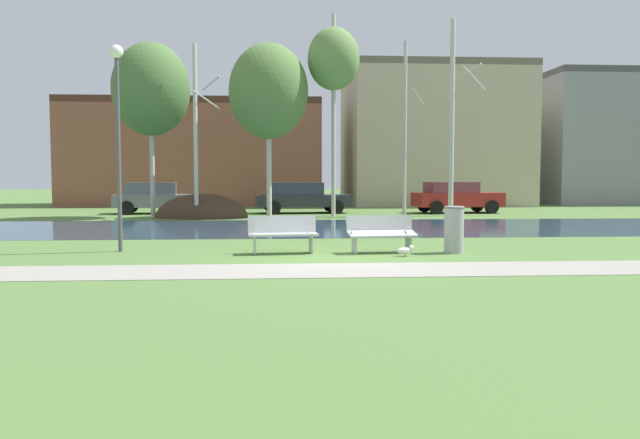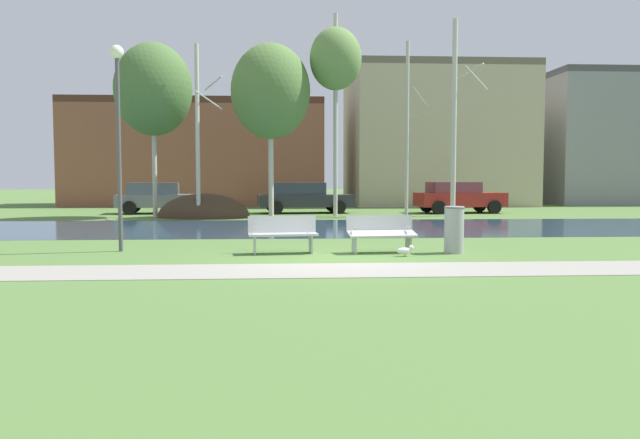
{
  "view_description": "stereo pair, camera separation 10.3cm",
  "coord_description": "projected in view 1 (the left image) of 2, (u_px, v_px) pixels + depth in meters",
  "views": [
    {
      "loc": [
        -1.31,
        -13.83,
        1.83
      ],
      "look_at": [
        -0.28,
        1.4,
        0.77
      ],
      "focal_mm": 36.15,
      "sensor_mm": 36.0,
      "label": 1
    },
    {
      "loc": [
        -1.21,
        -13.84,
        1.83
      ],
      "look_at": [
        -0.28,
        1.4,
        0.77
      ],
      "focal_mm": 36.15,
      "sensor_mm": 36.0,
      "label": 2
    }
  ],
  "objects": [
    {
      "name": "birch_center_left",
      "position": [
        269.0,
        92.0,
        27.89
      ],
      "size": [
        3.44,
        3.44,
        7.52
      ],
      "color": "beige",
      "rests_on": "ground"
    },
    {
      "name": "parked_van_nearest_grey",
      "position": [
        156.0,
        197.0,
        30.56
      ],
      "size": [
        4.28,
        2.36,
        1.47
      ],
      "color": "slate",
      "rests_on": "ground"
    },
    {
      "name": "streetlamp",
      "position": [
        118.0,
        112.0,
        15.17
      ],
      "size": [
        0.32,
        0.32,
        4.88
      ],
      "color": "#4C4C51",
      "rests_on": "ground"
    },
    {
      "name": "birch_left",
      "position": [
        196.0,
        130.0,
        26.43
      ],
      "size": [
        1.15,
        2.09,
        7.18
      ],
      "color": "beige",
      "rests_on": "ground"
    },
    {
      "name": "seagull",
      "position": [
        406.0,
        250.0,
        14.49
      ],
      "size": [
        0.42,
        0.16,
        0.25
      ],
      "color": "white",
      "rests_on": "ground"
    },
    {
      "name": "birch_center_right",
      "position": [
        406.0,
        128.0,
        28.39
      ],
      "size": [
        1.21,
        2.06,
        7.68
      ],
      "color": "#BCB7A8",
      "rests_on": "ground"
    },
    {
      "name": "parked_sedan_second_dark",
      "position": [
        301.0,
        197.0,
        30.9
      ],
      "size": [
        4.66,
        2.38,
        1.47
      ],
      "color": "#282B30",
      "rests_on": "ground"
    },
    {
      "name": "paved_path_strip",
      "position": [
        345.0,
        270.0,
        12.35
      ],
      "size": [
        60.0,
        1.88,
        0.01
      ],
      "primitive_type": "cube",
      "color": "gray",
      "rests_on": "ground"
    },
    {
      "name": "birch_center",
      "position": [
        334.0,
        60.0,
        28.16
      ],
      "size": [
        2.28,
        2.28,
        8.86
      ],
      "color": "#BCB7A8",
      "rests_on": "ground"
    },
    {
      "name": "ground_plane",
      "position": [
        312.0,
        224.0,
        23.93
      ],
      "size": [
        120.0,
        120.0,
        0.0
      ],
      "primitive_type": "plane",
      "color": "#517538"
    },
    {
      "name": "trash_bin",
      "position": [
        454.0,
        229.0,
        15.07
      ],
      "size": [
        0.48,
        0.48,
        1.1
      ],
      "color": "#999B9E",
      "rests_on": "ground"
    },
    {
      "name": "birch_right",
      "position": [
        453.0,
        116.0,
        28.58
      ],
      "size": [
        1.61,
        2.75,
        8.68
      ],
      "color": "beige",
      "rests_on": "ground"
    },
    {
      "name": "parked_hatch_third_red",
      "position": [
        456.0,
        197.0,
        31.02
      ],
      "size": [
        4.33,
        2.27,
        1.49
      ],
      "color": "maroon",
      "rests_on": "ground"
    },
    {
      "name": "building_beige_block",
      "position": [
        430.0,
        137.0,
        40.78
      ],
      "size": [
        10.53,
        9.28,
        8.42
      ],
      "color": "#BCAD8E",
      "rests_on": "ground"
    },
    {
      "name": "birch_far_left",
      "position": [
        151.0,
        89.0,
        27.49
      ],
      "size": [
        3.31,
        3.31,
        7.48
      ],
      "color": "#BCB7A8",
      "rests_on": "ground"
    },
    {
      "name": "building_grey_warehouse",
      "position": [
        623.0,
        139.0,
        41.67
      ],
      "size": [
        11.06,
        6.68,
        8.3
      ],
      "color": "gray",
      "rests_on": "ground"
    },
    {
      "name": "building_brick_low",
      "position": [
        195.0,
        153.0,
        39.54
      ],
      "size": [
        15.23,
        6.07,
        6.32
      ],
      "color": "brown",
      "rests_on": "ground"
    },
    {
      "name": "river_band",
      "position": [
        314.0,
        228.0,
        22.36
      ],
      "size": [
        80.0,
        7.72,
        0.01
      ],
      "primitive_type": "cube",
      "color": "#284256",
      "rests_on": "ground"
    },
    {
      "name": "soil_mound",
      "position": [
        202.0,
        218.0,
        27.66
      ],
      "size": [
        3.95,
        2.55,
        2.07
      ],
      "primitive_type": "ellipsoid",
      "color": "#423021",
      "rests_on": "ground"
    },
    {
      "name": "bench_right",
      "position": [
        381.0,
        233.0,
        15.15
      ],
      "size": [
        1.65,
        0.71,
        0.87
      ],
      "color": "#B2B5B7",
      "rests_on": "ground"
    },
    {
      "name": "bench_left",
      "position": [
        283.0,
        233.0,
        14.99
      ],
      "size": [
        1.65,
        0.71,
        0.87
      ],
      "color": "#B2B5B7",
      "rests_on": "ground"
    }
  ]
}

